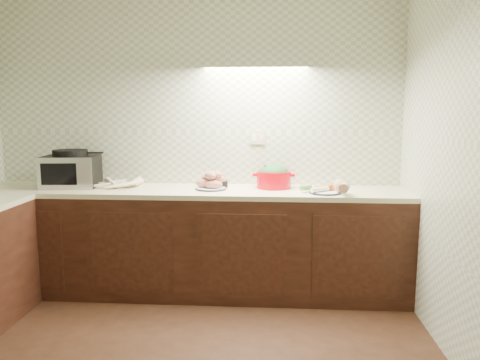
# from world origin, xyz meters

# --- Properties ---
(room) EXTENTS (3.60, 3.60, 2.60)m
(room) POSITION_xyz_m (0.00, 0.00, 1.63)
(room) COLOR black
(room) RESTS_ON ground
(counter) EXTENTS (3.60, 3.60, 0.90)m
(counter) POSITION_xyz_m (-0.68, 0.68, 0.45)
(counter) COLOR black
(counter) RESTS_ON ground
(toaster_oven) EXTENTS (0.48, 0.39, 0.32)m
(toaster_oven) POSITION_xyz_m (-1.05, 1.54, 1.05)
(toaster_oven) COLOR black
(toaster_oven) RESTS_ON counter
(parsnip_pile) EXTENTS (0.41, 0.40, 0.08)m
(parsnip_pile) POSITION_xyz_m (-0.62, 1.56, 0.93)
(parsnip_pile) COLOR beige
(parsnip_pile) RESTS_ON counter
(sweet_potato_plate) EXTENTS (0.27, 0.26, 0.16)m
(sweet_potato_plate) POSITION_xyz_m (0.17, 1.50, 0.96)
(sweet_potato_plate) COLOR #121839
(sweet_potato_plate) RESTS_ON counter
(onion_bowl) EXTENTS (0.14, 0.14, 0.11)m
(onion_bowl) POSITION_xyz_m (0.23, 1.62, 0.94)
(onion_bowl) COLOR black
(onion_bowl) RESTS_ON counter
(dutch_oven) EXTENTS (0.36, 0.29, 0.20)m
(dutch_oven) POSITION_xyz_m (0.69, 1.61, 1.00)
(dutch_oven) COLOR red
(dutch_oven) RESTS_ON counter
(veg_plate) EXTENTS (0.42, 0.29, 0.12)m
(veg_plate) POSITION_xyz_m (1.15, 1.37, 0.94)
(veg_plate) COLOR #121839
(veg_plate) RESTS_ON counter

